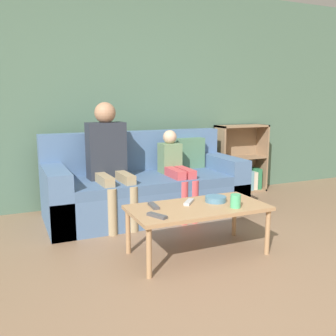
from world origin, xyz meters
The scene contains 12 objects.
ground_plane centered at (0.00, 0.00, 0.00)m, with size 22.00×22.00×0.00m, color #84664C.
wall_back centered at (0.00, 2.73, 1.30)m, with size 12.00×0.06×2.60m.
couch centered at (0.14, 2.11, 0.30)m, with size 2.12×0.91×0.90m.
bookshelf centered at (1.69, 2.57, 0.34)m, with size 0.72×0.28×0.92m.
coffee_table centered at (0.16, 0.91, 0.37)m, with size 1.12×0.56×0.41m.
person_adult centered at (-0.28, 2.03, 0.72)m, with size 0.40×0.64×1.24m.
person_child centered at (0.44, 1.95, 0.53)m, with size 0.22×0.63×0.93m.
cup_near centered at (0.41, 0.75, 0.46)m, with size 0.08×0.08×0.11m.
tv_remote_0 centered at (0.13, 1.01, 0.42)m, with size 0.15×0.16×0.02m.
tv_remote_1 centered at (-0.19, 1.03, 0.42)m, with size 0.06×0.17×0.02m.
tv_remote_2 centered at (-0.26, 0.78, 0.42)m, with size 0.12×0.17×0.02m.
snack_bowl centered at (0.36, 0.97, 0.43)m, with size 0.18×0.18×0.05m.
Camera 1 is at (-1.25, -1.67, 1.27)m, focal length 40.00 mm.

